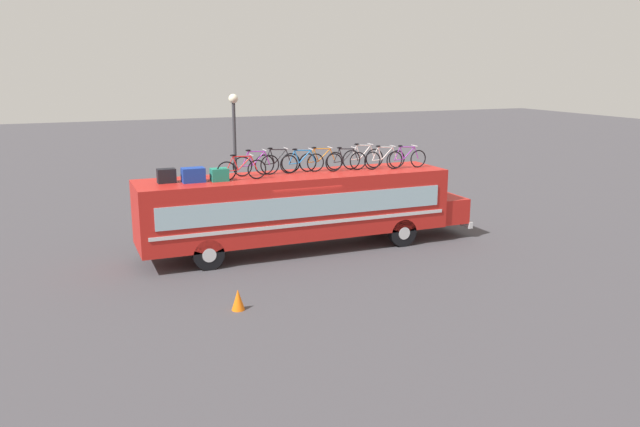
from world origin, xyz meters
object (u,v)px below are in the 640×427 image
(bus, at_px, (303,205))
(luggage_bag_1, at_px, (166,176))
(rooftop_bicycle_6, at_px, (346,161))
(street_lamp, at_px, (235,140))
(luggage_bag_3, at_px, (219,175))
(rooftop_bicycle_9, at_px, (406,158))
(traffic_cone, at_px, (238,300))
(rooftop_bicycle_4, at_px, (302,162))
(rooftop_bicycle_5, at_px, (321,161))
(rooftop_bicycle_2, at_px, (256,165))
(luggage_bag_2, at_px, (193,175))
(rooftop_bicycle_3, at_px, (278,163))
(rooftop_bicycle_8, at_px, (385,159))
(rooftop_bicycle_1, at_px, (242,169))
(rooftop_bicycle_7, at_px, (363,158))

(bus, distance_m, luggage_bag_1, 4.92)
(rooftop_bicycle_6, relative_size, street_lamp, 0.30)
(luggage_bag_1, xyz_separation_m, rooftop_bicycle_6, (6.45, -0.04, 0.14))
(luggage_bag_3, bearing_deg, rooftop_bicycle_9, -0.32)
(traffic_cone, bearing_deg, rooftop_bicycle_4, 53.16)
(rooftop_bicycle_5, bearing_deg, rooftop_bicycle_2, -178.73)
(luggage_bag_2, xyz_separation_m, rooftop_bicycle_3, (3.10, 0.50, 0.16))
(rooftop_bicycle_8, bearing_deg, luggage_bag_2, -179.63)
(rooftop_bicycle_1, bearing_deg, traffic_cone, -107.73)
(rooftop_bicycle_2, xyz_separation_m, rooftop_bicycle_5, (2.49, 0.05, -0.01))
(rooftop_bicycle_8, bearing_deg, luggage_bag_3, -178.58)
(luggage_bag_2, height_order, rooftop_bicycle_8, rooftop_bicycle_8)
(rooftop_bicycle_5, xyz_separation_m, rooftop_bicycle_7, (1.62, -0.12, 0.02))
(rooftop_bicycle_8, bearing_deg, bus, 178.97)
(traffic_cone, bearing_deg, rooftop_bicycle_7, 39.24)
(luggage_bag_1, distance_m, rooftop_bicycle_6, 6.45)
(rooftop_bicycle_4, bearing_deg, rooftop_bicycle_2, 178.85)
(luggage_bag_2, relative_size, rooftop_bicycle_7, 0.44)
(rooftop_bicycle_5, height_order, rooftop_bicycle_6, rooftop_bicycle_5)
(rooftop_bicycle_6, height_order, rooftop_bicycle_9, rooftop_bicycle_6)
(luggage_bag_2, relative_size, rooftop_bicycle_2, 0.44)
(traffic_cone, bearing_deg, rooftop_bicycle_2, 67.48)
(luggage_bag_2, bearing_deg, rooftop_bicycle_1, -8.41)
(luggage_bag_1, height_order, rooftop_bicycle_1, rooftop_bicycle_1)
(rooftop_bicycle_3, bearing_deg, rooftop_bicycle_9, -7.61)
(rooftop_bicycle_5, relative_size, rooftop_bicycle_8, 1.03)
(luggage_bag_2, xyz_separation_m, rooftop_bicycle_2, (2.29, 0.44, 0.15))
(luggage_bag_2, relative_size, rooftop_bicycle_3, 0.43)
(rooftop_bicycle_2, distance_m, rooftop_bicycle_9, 5.69)
(rooftop_bicycle_2, relative_size, rooftop_bicycle_3, 1.00)
(luggage_bag_2, bearing_deg, rooftop_bicycle_8, 0.37)
(bus, bearing_deg, rooftop_bicycle_5, 23.93)
(rooftop_bicycle_6, xyz_separation_m, traffic_cone, (-5.47, -4.91, -2.84))
(rooftop_bicycle_1, relative_size, rooftop_bicycle_3, 1.01)
(rooftop_bicycle_1, bearing_deg, rooftop_bicycle_5, 12.92)
(luggage_bag_3, bearing_deg, luggage_bag_1, 168.92)
(bus, height_order, rooftop_bicycle_4, rooftop_bicycle_4)
(luggage_bag_1, height_order, rooftop_bicycle_4, rooftop_bicycle_4)
(rooftop_bicycle_6, relative_size, traffic_cone, 2.79)
(luggage_bag_2, bearing_deg, traffic_cone, -88.24)
(bus, xyz_separation_m, rooftop_bicycle_3, (-0.79, 0.39, 1.53))
(rooftop_bicycle_7, bearing_deg, traffic_cone, -140.76)
(luggage_bag_1, xyz_separation_m, rooftop_bicycle_7, (7.24, 0.16, 0.17))
(luggage_bag_1, xyz_separation_m, rooftop_bicycle_1, (2.42, -0.45, 0.14))
(rooftop_bicycle_3, relative_size, rooftop_bicycle_6, 1.04)
(luggage_bag_3, relative_size, rooftop_bicycle_5, 0.32)
(rooftop_bicycle_8, bearing_deg, rooftop_bicycle_1, -177.11)
(rooftop_bicycle_2, relative_size, rooftop_bicycle_4, 1.00)
(luggage_bag_1, bearing_deg, rooftop_bicycle_5, 2.85)
(rooftop_bicycle_1, bearing_deg, rooftop_bicycle_4, 14.94)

